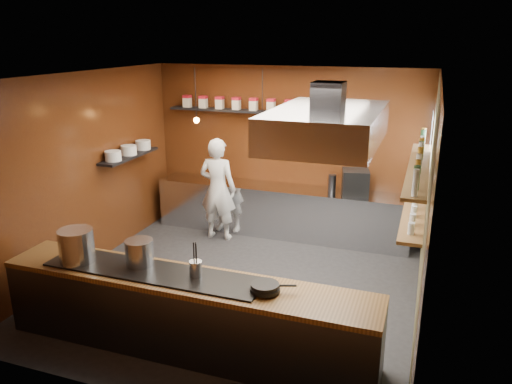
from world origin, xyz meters
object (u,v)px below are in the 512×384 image
at_px(extractor_hood, 327,125).
at_px(stockpot_small, 139,252).
at_px(chef, 218,189).
at_px(stockpot_large, 76,246).
at_px(espresso_machine, 355,182).

xyz_separation_m(extractor_hood, stockpot_small, (-1.91, -1.11, -1.41)).
bearing_deg(stockpot_small, chef, 97.01).
height_order(stockpot_large, stockpot_small, stockpot_large).
height_order(extractor_hood, espresso_machine, extractor_hood).
relative_size(stockpot_small, chef, 0.18).
bearing_deg(extractor_hood, espresso_machine, 89.59).
height_order(stockpot_small, espresso_machine, espresso_machine).
bearing_deg(stockpot_small, extractor_hood, 30.00).
height_order(stockpot_large, espresso_machine, same).
xyz_separation_m(extractor_hood, stockpot_large, (-2.66, -1.27, -1.37)).
bearing_deg(chef, espresso_machine, -167.92).
relative_size(stockpot_large, chef, 0.22).
xyz_separation_m(stockpot_large, stockpot_small, (0.75, 0.16, -0.05)).
height_order(stockpot_large, chef, chef).
xyz_separation_m(espresso_machine, chef, (-2.32, -0.52, -0.20)).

